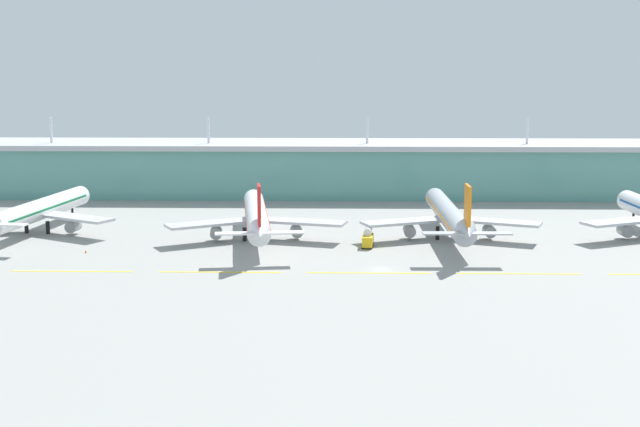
% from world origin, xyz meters
% --- Properties ---
extents(ground_plane, '(600.00, 600.00, 0.00)m').
position_xyz_m(ground_plane, '(0.00, 0.00, 0.00)').
color(ground_plane, gray).
extents(terminal_building, '(288.00, 34.00, 28.24)m').
position_xyz_m(terminal_building, '(-0.00, 114.28, 9.82)').
color(terminal_building, '#5B9E93').
rests_on(terminal_building, ground).
extents(airliner_nearest, '(48.35, 62.70, 18.90)m').
position_xyz_m(airliner_nearest, '(-94.18, 42.16, 6.45)').
color(airliner_nearest, silver).
rests_on(airliner_nearest, ground).
extents(airliner_near_middle, '(48.43, 66.60, 18.90)m').
position_xyz_m(airliner_near_middle, '(-32.16, 33.99, 6.45)').
color(airliner_near_middle, white).
rests_on(airliner_near_middle, ground).
extents(airliner_far_middle, '(48.80, 69.63, 18.90)m').
position_xyz_m(airliner_far_middle, '(20.05, 36.54, 6.46)').
color(airliner_far_middle, '#ADB2BC').
rests_on(airliner_far_middle, ground).
extents(taxiway_stripe_west, '(28.00, 0.70, 0.04)m').
position_xyz_m(taxiway_stripe_west, '(-71.00, -3.29, 0.02)').
color(taxiway_stripe_west, yellow).
rests_on(taxiway_stripe_west, ground).
extents(taxiway_stripe_mid_west, '(28.00, 0.70, 0.04)m').
position_xyz_m(taxiway_stripe_mid_west, '(-37.00, -3.29, 0.02)').
color(taxiway_stripe_mid_west, yellow).
rests_on(taxiway_stripe_mid_west, ground).
extents(taxiway_stripe_centre, '(28.00, 0.70, 0.04)m').
position_xyz_m(taxiway_stripe_centre, '(-3.00, -3.29, 0.02)').
color(taxiway_stripe_centre, yellow).
rests_on(taxiway_stripe_centre, ground).
extents(taxiway_stripe_mid_east, '(28.00, 0.70, 0.04)m').
position_xyz_m(taxiway_stripe_mid_east, '(31.00, -3.29, 0.02)').
color(taxiway_stripe_mid_east, yellow).
rests_on(taxiway_stripe_mid_east, ground).
extents(fuel_truck, '(3.27, 7.41, 4.95)m').
position_xyz_m(fuel_truck, '(-2.27, 25.30, 2.26)').
color(fuel_truck, gold).
rests_on(fuel_truck, ground).
extents(safety_cone_nose_front, '(0.56, 0.56, 0.70)m').
position_xyz_m(safety_cone_nose_front, '(-73.54, 16.33, 0.35)').
color(safety_cone_nose_front, orange).
rests_on(safety_cone_nose_front, ground).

